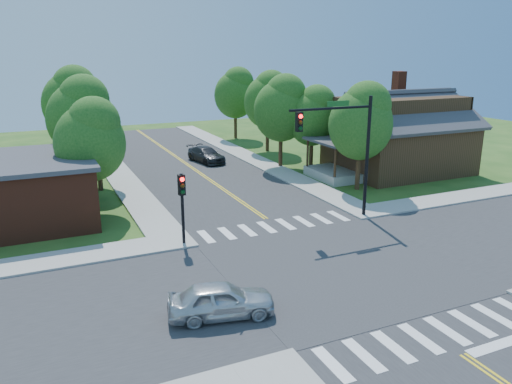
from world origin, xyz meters
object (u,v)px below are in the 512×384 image
signal_pole_nw (182,196)px  car_dgrey (206,155)px  car_silver (221,301)px  house_ne (398,131)px  signal_mast_ne (344,139)px

signal_pole_nw → car_dgrey: bearing=67.8°
signal_pole_nw → car_dgrey: size_ratio=0.79×
car_silver → house_ne: bearing=-40.7°
signal_mast_ne → house_ne: signal_mast_ne is taller
house_ne → car_silver: house_ne is taller
signal_mast_ne → car_dgrey: bearing=96.4°
signal_pole_nw → house_ne: house_ne is taller
car_silver → signal_pole_nw: bearing=6.5°
car_silver → car_dgrey: (8.22, 25.75, -0.02)m
signal_mast_ne → signal_pole_nw: (-9.51, -0.01, -2.19)m
signal_pole_nw → car_silver: (-0.77, -7.50, -1.98)m
signal_pole_nw → car_dgrey: signal_pole_nw is taller
signal_pole_nw → house_ne: (20.71, 8.66, 0.67)m
car_dgrey → signal_mast_ne: bearing=-94.5°
signal_mast_ne → car_dgrey: size_ratio=1.49×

